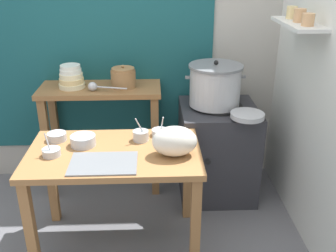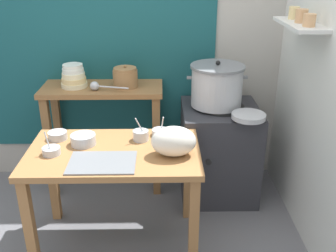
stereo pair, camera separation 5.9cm
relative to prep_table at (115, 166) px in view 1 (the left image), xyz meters
name	(u,v)px [view 1 (the left image)]	position (x,y,z in m)	size (l,w,h in m)	color
ground_plane	(112,248)	(-0.05, -0.07, -0.61)	(9.00, 9.00, 0.00)	slate
wall_back	(125,29)	(0.04, 1.02, 0.69)	(4.40, 0.12, 2.60)	#B2ADA3
wall_right	(330,54)	(1.35, 0.13, 0.69)	(0.30, 3.20, 2.60)	silver
prep_table	(115,166)	(0.00, 0.00, 0.00)	(1.10, 0.66, 0.72)	#9E6B3D
back_shelf_table	(102,113)	(-0.17, 0.76, 0.07)	(0.96, 0.40, 0.90)	olive
stove_block	(217,150)	(0.77, 0.63, -0.23)	(0.60, 0.61, 0.78)	#2D2D33
steamer_pot	(215,85)	(0.73, 0.65, 0.33)	(0.46, 0.41, 0.35)	#B7BABF
clay_pot	(123,78)	(0.02, 0.76, 0.37)	(0.19, 0.19, 0.18)	olive
bowl_stack_enamel	(71,77)	(-0.38, 0.76, 0.37)	(0.20, 0.20, 0.18)	beige
ladle	(94,87)	(-0.19, 0.66, 0.33)	(0.30, 0.11, 0.07)	#B7BABF
serving_tray	(103,163)	(-0.05, -0.17, 0.12)	(0.40, 0.28, 0.01)	slate
plastic_bag	(175,141)	(0.38, -0.07, 0.21)	(0.28, 0.19, 0.19)	silver
wide_pan	(247,115)	(0.93, 0.37, 0.19)	(0.25, 0.25, 0.04)	#B7BABF
prep_bowl_0	(160,132)	(0.30, 0.22, 0.14)	(0.11, 0.11, 0.15)	#B7BABF
prep_bowl_1	(83,140)	(-0.21, 0.09, 0.15)	(0.16, 0.16, 0.07)	#B7BABF
prep_bowl_2	(51,152)	(-0.38, -0.05, 0.14)	(0.11, 0.11, 0.15)	#B7BABF
prep_bowl_3	(141,135)	(0.17, 0.15, 0.15)	(0.10, 0.10, 0.17)	#B7BABF
prep_bowl_4	(57,136)	(-0.39, 0.17, 0.14)	(0.13, 0.13, 0.05)	#B7BABF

